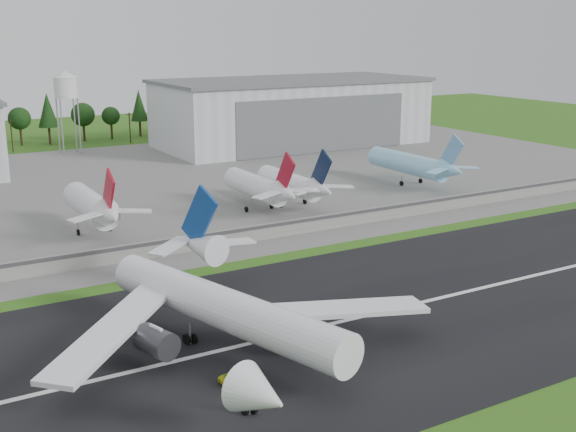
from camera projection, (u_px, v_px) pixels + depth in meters
ground at (422, 335)px, 105.39m from camera, size 600.00×600.00×0.00m
runway at (380, 313)px, 113.74m from camera, size 320.00×60.00×0.10m
runway_centerline at (380, 312)px, 113.73m from camera, size 220.00×1.00×0.02m
apron at (145, 186)px, 205.78m from camera, size 320.00×150.00×0.10m
blast_fence at (250, 234)px, 150.94m from camera, size 240.00×0.61×3.50m
hangar_east at (292, 112)px, 276.69m from camera, size 102.00×47.00×25.20m
water_tower at (66, 85)px, 251.57m from camera, size 8.40×8.40×29.40m
utility_poles at (74, 147)px, 272.73m from camera, size 230.00×3.00×12.00m
treeline at (65, 142)px, 285.28m from camera, size 320.00×16.00×22.00m
main_airliner at (225, 319)px, 98.98m from camera, size 54.97×58.21×18.17m
ground_vehicle at (237, 376)px, 91.40m from camera, size 5.16×3.09×1.34m
parked_jet_red_a at (94, 207)px, 155.06m from camera, size 7.36×31.29×16.83m
parked_jet_red_b at (262, 188)px, 174.93m from camera, size 7.36×31.29×16.63m
parked_jet_navy at (296, 184)px, 179.67m from camera, size 7.36×31.29×16.47m
parked_jet_skyblue at (415, 164)px, 204.46m from camera, size 7.36×37.29×16.74m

